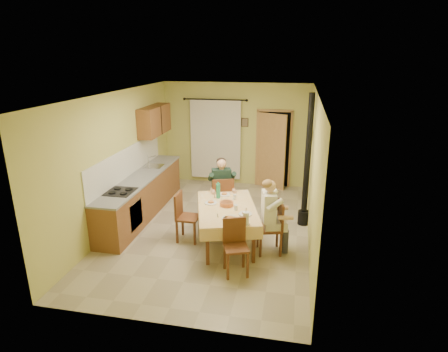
% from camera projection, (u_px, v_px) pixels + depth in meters
% --- Properties ---
extents(floor, '(4.00, 6.00, 0.01)m').
position_uv_depth(floor, '(212.00, 228.00, 7.92)').
color(floor, tan).
rests_on(floor, ground).
extents(room_shell, '(4.04, 6.04, 2.82)m').
position_uv_depth(room_shell, '(211.00, 144.00, 7.35)').
color(room_shell, '#C6C566').
rests_on(room_shell, ground).
extents(kitchen_run, '(0.64, 3.64, 1.56)m').
position_uv_depth(kitchen_run, '(142.00, 195.00, 8.46)').
color(kitchen_run, brown).
rests_on(kitchen_run, ground).
extents(upper_cabinets, '(0.35, 1.40, 0.70)m').
position_uv_depth(upper_cabinets, '(155.00, 120.00, 9.23)').
color(upper_cabinets, brown).
rests_on(upper_cabinets, room_shell).
extents(curtain, '(1.70, 0.07, 2.22)m').
position_uv_depth(curtain, '(215.00, 139.00, 10.33)').
color(curtain, black).
rests_on(curtain, ground).
extents(doorway, '(0.96, 0.40, 2.15)m').
position_uv_depth(doorway, '(273.00, 150.00, 10.09)').
color(doorway, black).
rests_on(doorway, ground).
extents(dining_table, '(1.53, 2.02, 0.76)m').
position_uv_depth(dining_table, '(227.00, 225.00, 7.20)').
color(dining_table, '#E3BA7A').
rests_on(dining_table, ground).
extents(tableware, '(0.98, 1.48, 0.33)m').
position_uv_depth(tableware, '(229.00, 206.00, 6.97)').
color(tableware, white).
rests_on(tableware, dining_table).
extents(chair_far, '(0.59, 0.59, 1.03)m').
position_uv_depth(chair_far, '(222.00, 208.00, 8.20)').
color(chair_far, '#5C3119').
rests_on(chair_far, ground).
extents(chair_near, '(0.50, 0.50, 0.94)m').
position_uv_depth(chair_near, '(236.00, 258.00, 6.23)').
color(chair_near, '#5C3119').
rests_on(chair_near, ground).
extents(chair_right, '(0.52, 0.52, 0.99)m').
position_uv_depth(chair_right, '(270.00, 237.00, 6.90)').
color(chair_right, '#5C3119').
rests_on(chair_right, ground).
extents(chair_left, '(0.42, 0.42, 0.97)m').
position_uv_depth(chair_left, '(188.00, 226.00, 7.35)').
color(chair_left, '#5C3119').
rests_on(chair_left, ground).
extents(man_far, '(0.65, 0.59, 1.39)m').
position_uv_depth(man_far, '(222.00, 183.00, 8.03)').
color(man_far, '#192D23').
rests_on(man_far, chair_far).
extents(man_right, '(0.55, 0.63, 1.39)m').
position_uv_depth(man_right, '(270.00, 208.00, 6.72)').
color(man_right, silver).
rests_on(man_right, chair_right).
extents(stove_flue, '(0.24, 0.24, 2.80)m').
position_uv_depth(stove_flue, '(306.00, 179.00, 7.80)').
color(stove_flue, black).
rests_on(stove_flue, ground).
extents(picture_back, '(0.19, 0.03, 0.23)m').
position_uv_depth(picture_back, '(245.00, 122.00, 10.09)').
color(picture_back, black).
rests_on(picture_back, room_shell).
extents(picture_right, '(0.03, 0.31, 0.21)m').
position_uv_depth(picture_right, '(312.00, 135.00, 8.09)').
color(picture_right, brown).
rests_on(picture_right, room_shell).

